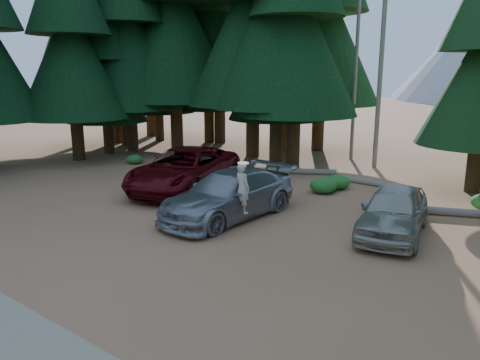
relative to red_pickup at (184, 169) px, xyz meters
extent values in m
plane|color=#986940|center=(3.98, -4.93, -0.89)|extent=(160.00, 160.00, 0.00)
cylinder|color=slate|center=(4.78, 9.57, 5.11)|extent=(0.24, 0.24, 12.00)
cylinder|color=slate|center=(2.78, 11.07, 4.11)|extent=(0.20, 0.20, 10.00)
imported|color=#59070F|center=(0.00, 0.00, 0.00)|extent=(4.59, 7.00, 1.79)
imported|color=#97999F|center=(3.99, -1.94, -0.08)|extent=(2.61, 5.74, 1.63)
imported|color=#ADA89A|center=(9.22, -0.24, -0.12)|extent=(2.65, 4.79, 1.54)
imported|color=beige|center=(4.98, -2.47, 0.41)|extent=(0.67, 0.51, 1.67)
cylinder|color=white|center=(4.98, -2.42, 1.24)|extent=(0.36, 0.36, 0.04)
cylinder|color=slate|center=(2.27, 5.57, -0.75)|extent=(3.65, 2.25, 0.29)
cylinder|color=slate|center=(5.97, 5.57, -0.77)|extent=(3.05, 0.42, 0.25)
cylinder|color=slate|center=(9.54, 2.67, -0.74)|extent=(4.46, 2.02, 0.30)
ellipsoid|color=#1E6623|center=(-1.94, 3.95, -0.66)|extent=(0.83, 0.83, 0.46)
ellipsoid|color=#1E6623|center=(1.22, 1.71, -0.63)|extent=(0.96, 0.96, 0.53)
ellipsoid|color=#1E6623|center=(5.24, 4.11, -0.59)|extent=(1.11, 1.11, 0.61)
ellipsoid|color=#1E6623|center=(5.08, 3.11, -0.58)|extent=(1.16, 1.16, 0.64)
ellipsoid|color=#1E6623|center=(7.96, 4.28, -0.62)|extent=(1.01, 1.01, 0.55)
ellipsoid|color=#1E6623|center=(-6.19, 2.49, -0.64)|extent=(0.93, 0.93, 0.51)
camera|label=1|loc=(13.83, -14.28, 4.15)|focal=35.00mm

